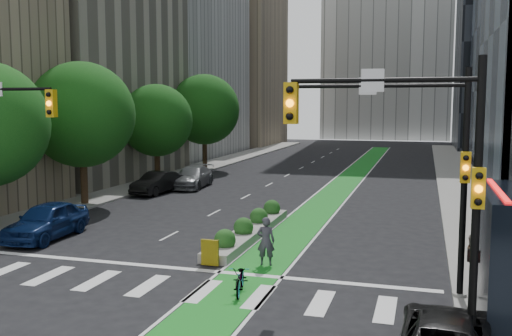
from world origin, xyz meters
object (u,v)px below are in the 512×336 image
Objects in this scene: bicycle at (241,278)px; parked_car_left_far at (192,177)px; median_planter at (250,229)px; parked_car_left_near at (47,221)px; pedestrian_far at (509,247)px; cyclist at (266,241)px; parked_car_left_mid at (157,183)px; pedestrian_near at (476,246)px.

bicycle is 24.31m from parked_car_left_far.
parked_car_left_near reaches higher than median_planter.
bicycle is 1.11× the size of pedestrian_far.
cyclist reaches higher than parked_car_left_mid.
cyclist is 0.38× the size of parked_car_left_near.
parked_car_left_near is 3.10× the size of pedestrian_near.
cyclist is (2.01, -4.46, 0.58)m from median_planter.
median_planter is 10.20m from pedestrian_near.
pedestrian_near reaches higher than parked_car_left_far.
pedestrian_far is (1.15, 0.07, 0.04)m from pedestrian_near.
cyclist is at bearing -44.53° from parked_car_left_mid.
pedestrian_far is at bearing -26.13° from parked_car_left_mid.
cyclist reaches higher than parked_car_left_far.
median_planter is at bearing -24.60° from pedestrian_far.
parked_car_left_near is 17.02m from parked_car_left_far.
median_planter is 1.90× the size of parked_car_left_far.
pedestrian_far is (10.87, -2.94, 0.63)m from median_planter.
cyclist is 0.42× the size of parked_car_left_mid.
parked_car_left_far is at bearing 104.32° from bicycle.
parked_car_left_near is 0.92× the size of parked_car_left_far.
median_planter is 6.38× the size of pedestrian_near.
cyclist is 21.31m from parked_car_left_far.
pedestrian_near is (9.73, -3.01, 0.58)m from median_planter.
parked_car_left_near is 13.70m from parked_car_left_mid.
parked_car_left_mid is at bearing -42.21° from pedestrian_far.
parked_car_left_mid reaches higher than median_planter.
cyclist is at bearing 0.28° from pedestrian_far.
parked_car_left_mid is at bearing 111.13° from bicycle.
median_planter is 2.06× the size of parked_car_left_near.
cyclist is at bearing -65.73° from median_planter.
parked_car_left_near is at bearing -160.62° from median_planter.
parked_car_left_far is at bearing 122.43° from median_planter.
parked_car_left_far is (0.08, 17.02, -0.06)m from parked_car_left_near.
pedestrian_far is at bearing -15.14° from median_planter.
parked_car_left_near is 2.93× the size of pedestrian_far.
bicycle is 0.35× the size of parked_car_left_far.
parked_car_left_far is 25.09m from pedestrian_near.
pedestrian_near is at bearing -3.09° from parked_car_left_near.
parked_car_left_mid is at bearing 54.83° from pedestrian_near.
cyclist is 8.99m from pedestrian_far.
parked_car_left_far is at bearing 46.88° from pedestrian_near.
parked_car_left_far is at bearing -49.97° from pedestrian_far.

